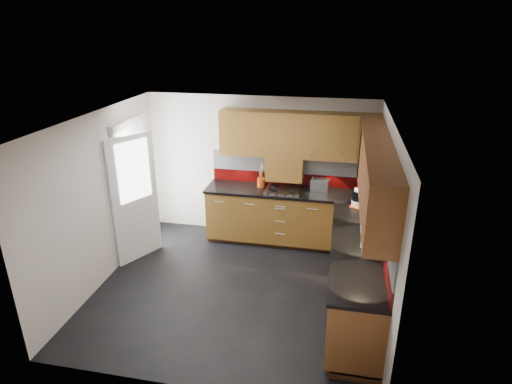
% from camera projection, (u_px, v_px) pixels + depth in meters
% --- Properties ---
extents(room, '(4.00, 3.80, 2.64)m').
position_uv_depth(room, '(233.00, 189.00, 5.47)').
color(room, black).
extents(base_cabinets, '(2.70, 3.20, 0.95)m').
position_uv_depth(base_cabinets, '(316.00, 244.00, 6.32)').
color(base_cabinets, brown).
rests_on(base_cabinets, room).
extents(countertop, '(2.72, 3.22, 0.04)m').
position_uv_depth(countertop, '(317.00, 215.00, 6.13)').
color(countertop, black).
rests_on(countertop, base_cabinets).
extents(backsplash, '(2.70, 3.20, 0.54)m').
position_uv_depth(backsplash, '(335.00, 191.00, 6.18)').
color(backsplash, maroon).
rests_on(backsplash, countertop).
extents(upper_cabinets, '(2.50, 3.20, 0.72)m').
position_uv_depth(upper_cabinets, '(334.00, 152.00, 5.82)').
color(upper_cabinets, brown).
rests_on(upper_cabinets, room).
extents(extractor_hood, '(0.60, 0.33, 0.40)m').
position_uv_depth(extractor_hood, '(285.00, 168.00, 6.95)').
color(extractor_hood, brown).
rests_on(extractor_hood, room).
extents(glass_cabinet, '(0.32, 0.80, 0.66)m').
position_uv_depth(glass_cabinet, '(369.00, 147.00, 5.99)').
color(glass_cabinet, black).
rests_on(glass_cabinet, room).
extents(back_door, '(0.42, 1.19, 2.04)m').
position_uv_depth(back_door, '(135.00, 192.00, 6.65)').
color(back_door, white).
rests_on(back_door, room).
extents(gas_hob, '(0.57, 0.50, 0.04)m').
position_uv_depth(gas_hob, '(283.00, 190.00, 6.92)').
color(gas_hob, silver).
rests_on(gas_hob, countertop).
extents(utensil_pot, '(0.12, 0.12, 0.44)m').
position_uv_depth(utensil_pot, '(261.00, 181.00, 7.08)').
color(utensil_pot, '#C44412').
rests_on(utensil_pot, countertop).
extents(toaster, '(0.31, 0.21, 0.21)m').
position_uv_depth(toaster, '(320.00, 185.00, 6.89)').
color(toaster, silver).
rests_on(toaster, countertop).
extents(food_processor, '(0.17, 0.17, 0.28)m').
position_uv_depth(food_processor, '(357.00, 198.00, 6.32)').
color(food_processor, white).
rests_on(food_processor, countertop).
extents(paper_towel, '(0.11, 0.11, 0.23)m').
position_uv_depth(paper_towel, '(366.00, 239.00, 5.16)').
color(paper_towel, white).
rests_on(paper_towel, countertop).
extents(orange_cloth, '(0.20, 0.18, 0.02)m').
position_uv_depth(orange_cloth, '(356.00, 207.00, 6.32)').
color(orange_cloth, '#E64919').
rests_on(orange_cloth, countertop).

